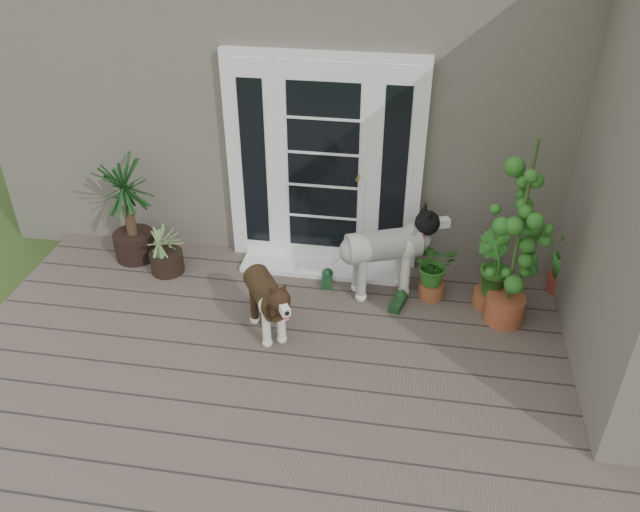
# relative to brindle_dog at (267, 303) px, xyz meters

# --- Properties ---
(deck) EXTENTS (6.20, 4.60, 0.12)m
(deck) POSITION_rel_brindle_dog_xyz_m (0.50, -0.93, -0.38)
(deck) COLOR #6B5B4C
(deck) RESTS_ON ground
(house_main) EXTENTS (7.40, 4.00, 3.10)m
(house_main) POSITION_rel_brindle_dog_xyz_m (0.50, 3.32, 1.11)
(house_main) COLOR #665E54
(house_main) RESTS_ON ground
(door_unit) EXTENTS (1.90, 0.14, 2.15)m
(door_unit) POSITION_rel_brindle_dog_xyz_m (0.30, 1.27, 0.76)
(door_unit) COLOR white
(door_unit) RESTS_ON deck
(door_step) EXTENTS (1.60, 0.40, 0.05)m
(door_step) POSITION_rel_brindle_dog_xyz_m (0.30, 1.07, -0.29)
(door_step) COLOR white
(door_step) RESTS_ON deck
(brindle_dog) EXTENTS (0.68, 0.82, 0.64)m
(brindle_dog) POSITION_rel_brindle_dog_xyz_m (0.00, 0.00, 0.00)
(brindle_dog) COLOR #3B2815
(brindle_dog) RESTS_ON deck
(white_dog) EXTENTS (1.02, 0.72, 0.78)m
(white_dog) POSITION_rel_brindle_dog_xyz_m (0.94, 0.76, 0.07)
(white_dog) COLOR silver
(white_dog) RESTS_ON deck
(spider_plant) EXTENTS (0.70, 0.70, 0.59)m
(spider_plant) POSITION_rel_brindle_dog_xyz_m (-1.23, 0.78, -0.02)
(spider_plant) COLOR #94BB73
(spider_plant) RESTS_ON deck
(yucca) EXTENTS (0.79, 0.79, 1.14)m
(yucca) POSITION_rel_brindle_dog_xyz_m (-1.65, 0.97, 0.25)
(yucca) COLOR black
(yucca) RESTS_ON deck
(herb_a) EXTENTS (0.51, 0.51, 0.50)m
(herb_a) POSITION_rel_brindle_dog_xyz_m (1.43, 0.76, -0.07)
(herb_a) COLOR #174D16
(herb_a) RESTS_ON deck
(herb_b) EXTENTS (0.53, 0.53, 0.56)m
(herb_b) POSITION_rel_brindle_dog_xyz_m (1.95, 0.71, -0.04)
(herb_b) COLOR #1B6021
(herb_b) RESTS_ON deck
(herb_c) EXTENTS (0.45, 0.45, 0.59)m
(herb_c) POSITION_rel_brindle_dog_xyz_m (2.69, 1.07, -0.02)
(herb_c) COLOR #185317
(herb_c) RESTS_ON deck
(sapling) EXTENTS (0.61, 0.61, 1.85)m
(sapling) POSITION_rel_brindle_dog_xyz_m (2.08, 0.50, 0.61)
(sapling) COLOR #1F4F16
(sapling) RESTS_ON deck
(clog_left) EXTENTS (0.16, 0.30, 0.09)m
(clog_left) POSITION_rel_brindle_dog_xyz_m (0.41, 0.83, -0.27)
(clog_left) COLOR #15361C
(clog_left) RESTS_ON deck
(clog_right) EXTENTS (0.22, 0.33, 0.09)m
(clog_right) POSITION_rel_brindle_dog_xyz_m (1.12, 0.56, -0.27)
(clog_right) COLOR #173919
(clog_right) RESTS_ON deck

